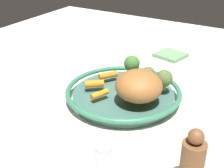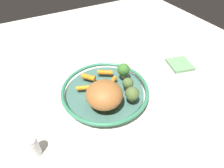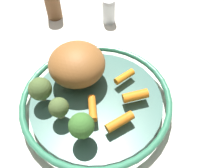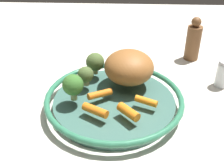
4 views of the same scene
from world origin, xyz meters
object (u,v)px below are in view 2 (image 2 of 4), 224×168
object	(u,v)px
serving_bowl	(105,92)
broccoli_floret_edge	(132,94)
roast_chicken_piece	(104,95)
salt_shaker	(33,147)
baby_carrot_left	(88,77)
dish_towel	(180,64)
broccoli_floret_small	(124,70)
broccoli_floret_mid	(128,83)
baby_carrot_near_rim	(112,82)
baby_carrot_back	(83,88)
baby_carrot_right	(105,72)

from	to	relation	value
serving_bowl	broccoli_floret_edge	bearing A→B (deg)	-61.54
roast_chicken_piece	salt_shaker	distance (m)	0.27
baby_carrot_left	dish_towel	size ratio (longest dim) A/B	0.53
roast_chicken_piece	broccoli_floret_small	size ratio (longest dim) A/B	1.97
serving_bowl	salt_shaker	bearing A→B (deg)	-158.28
roast_chicken_piece	broccoli_floret_mid	bearing A→B (deg)	11.42
roast_chicken_piece	baby_carrot_near_rim	distance (m)	0.11
baby_carrot_near_rim	broccoli_floret_small	bearing A→B (deg)	11.51
baby_carrot_left	broccoli_floret_edge	bearing A→B (deg)	-63.67
serving_bowl	broccoli_floret_mid	bearing A→B (deg)	-30.61
roast_chicken_piece	baby_carrot_left	size ratio (longest dim) A/B	2.29
serving_bowl	salt_shaker	distance (m)	0.32
baby_carrot_back	dish_towel	size ratio (longest dim) A/B	0.50
serving_bowl	broccoli_floret_mid	world-z (taller)	broccoli_floret_mid
baby_carrot_right	baby_carrot_back	bearing A→B (deg)	-159.85
baby_carrot_left	broccoli_floret_mid	world-z (taller)	broccoli_floret_mid
roast_chicken_piece	broccoli_floret_small	distance (m)	0.16
baby_carrot_back	serving_bowl	bearing A→B (deg)	-24.18
baby_carrot_near_rim	broccoli_floret_mid	bearing A→B (deg)	-53.24
baby_carrot_right	broccoli_floret_edge	xyz separation A→B (m)	(0.02, -0.18, 0.03)
broccoli_floret_small	salt_shaker	distance (m)	0.42
baby_carrot_right	dish_towel	world-z (taller)	baby_carrot_right
broccoli_floret_mid	dish_towel	bearing A→B (deg)	8.78
broccoli_floret_small	salt_shaker	size ratio (longest dim) A/B	0.85
baby_carrot_back	broccoli_floret_mid	world-z (taller)	broccoli_floret_mid
serving_bowl	broccoli_floret_edge	size ratio (longest dim) A/B	5.64
baby_carrot_near_rim	salt_shaker	bearing A→B (deg)	-158.79
roast_chicken_piece	broccoli_floret_edge	distance (m)	0.10
roast_chicken_piece	baby_carrot_right	distance (m)	0.17
salt_shaker	roast_chicken_piece	bearing A→B (deg)	11.30
baby_carrot_back	baby_carrot_left	distance (m)	0.06
roast_chicken_piece	baby_carrot_left	xyz separation A→B (m)	(0.00, 0.15, -0.03)
baby_carrot_near_rim	salt_shaker	distance (m)	0.36
serving_bowl	baby_carrot_back	distance (m)	0.09
dish_towel	baby_carrot_right	bearing A→B (deg)	169.02
baby_carrot_near_rim	baby_carrot_back	bearing A→B (deg)	167.69
broccoli_floret_mid	baby_carrot_back	bearing A→B (deg)	152.54
broccoli_floret_edge	dish_towel	world-z (taller)	broccoli_floret_edge
broccoli_floret_edge	roast_chicken_piece	bearing A→B (deg)	158.26
dish_towel	baby_carrot_left	bearing A→B (deg)	170.42
broccoli_floret_mid	salt_shaker	world-z (taller)	broccoli_floret_mid
roast_chicken_piece	dish_towel	size ratio (longest dim) A/B	1.22
baby_carrot_back	dish_towel	xyz separation A→B (m)	(0.48, -0.03, -0.04)
baby_carrot_right	baby_carrot_near_rim	xyz separation A→B (m)	(-0.00, -0.07, -0.00)
broccoli_floret_mid	dish_towel	world-z (taller)	broccoli_floret_mid
roast_chicken_piece	baby_carrot_back	xyz separation A→B (m)	(-0.04, 0.10, -0.03)
baby_carrot_right	baby_carrot_back	size ratio (longest dim) A/B	1.18
baby_carrot_left	baby_carrot_near_rim	size ratio (longest dim) A/B	0.90
broccoli_floret_edge	dish_towel	xyz separation A→B (m)	(0.35, 0.11, -0.07)
baby_carrot_left	baby_carrot_back	bearing A→B (deg)	-132.40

